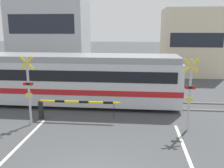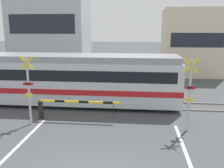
% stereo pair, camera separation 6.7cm
% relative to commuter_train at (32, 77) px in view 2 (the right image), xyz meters
% --- Properties ---
extents(rail_track_near, '(50.00, 0.10, 0.08)m').
position_rel_commuter_train_xyz_m(rail_track_near, '(5.25, -0.72, -1.64)').
color(rail_track_near, gray).
rests_on(rail_track_near, ground_plane).
extents(rail_track_far, '(50.00, 0.10, 0.08)m').
position_rel_commuter_train_xyz_m(rail_track_far, '(5.25, 0.72, -1.64)').
color(rail_track_far, gray).
rests_on(rail_track_far, ground_plane).
extents(commuter_train, '(18.56, 2.99, 3.13)m').
position_rel_commuter_train_xyz_m(commuter_train, '(0.00, 0.00, 0.00)').
color(commuter_train, silver).
rests_on(commuter_train, ground_plane).
extents(crossing_barrier_near, '(4.36, 0.20, 1.05)m').
position_rel_commuter_train_xyz_m(crossing_barrier_near, '(2.87, -2.86, -0.90)').
color(crossing_barrier_near, black).
rests_on(crossing_barrier_near, ground_plane).
extents(crossing_barrier_far, '(4.36, 0.20, 1.05)m').
position_rel_commuter_train_xyz_m(crossing_barrier_far, '(7.64, 2.62, -0.90)').
color(crossing_barrier_far, black).
rests_on(crossing_barrier_far, ground_plane).
extents(crossing_signal_left, '(0.68, 0.15, 3.46)m').
position_rel_commuter_train_xyz_m(crossing_signal_left, '(1.41, -3.70, 0.23)').
color(crossing_signal_left, '#B2B2B7').
rests_on(crossing_signal_left, ground_plane).
extents(crossing_signal_right, '(0.68, 0.15, 3.46)m').
position_rel_commuter_train_xyz_m(crossing_signal_right, '(9.10, -3.70, 0.23)').
color(crossing_signal_right, '#B2B2B7').
rests_on(crossing_signal_right, ground_plane).
extents(pedestrian, '(0.38, 0.23, 1.75)m').
position_rel_commuter_train_xyz_m(pedestrian, '(5.45, 4.65, -0.66)').
color(pedestrian, brown).
rests_on(pedestrian, ground_plane).
extents(building_left_of_street, '(7.86, 5.08, 9.30)m').
position_rel_commuter_train_xyz_m(building_left_of_street, '(-2.67, 11.45, 2.97)').
color(building_left_of_street, '#B2B7BC').
rests_on(building_left_of_street, ground_plane).
extents(building_right_of_street, '(5.75, 5.08, 6.62)m').
position_rel_commuter_train_xyz_m(building_right_of_street, '(12.12, 11.45, 1.63)').
color(building_right_of_street, beige).
rests_on(building_right_of_street, ground_plane).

